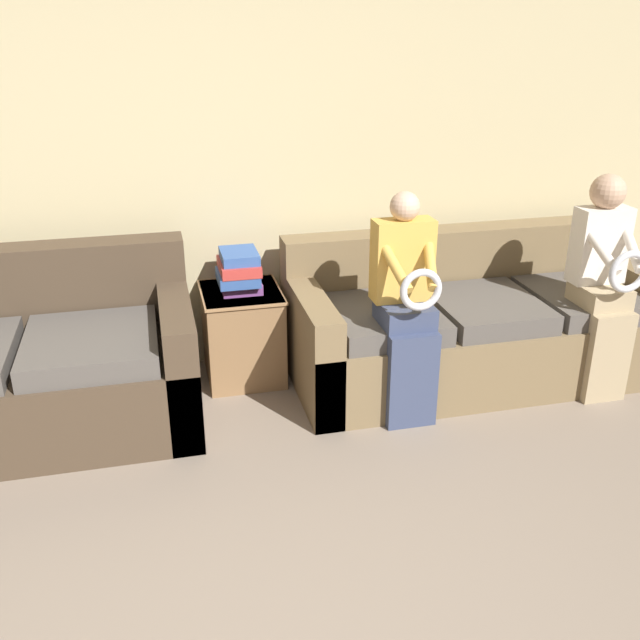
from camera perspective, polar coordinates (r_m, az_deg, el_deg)
name	(u,v)px	position (r m, az deg, el deg)	size (l,w,h in m)	color
wall_back	(181,153)	(4.14, -11.06, 12.98)	(7.93, 0.06, 2.55)	#C6B789
couch_main	(473,325)	(4.29, 12.13, -0.43)	(2.15, 0.90, 0.81)	brown
couch_side	(27,370)	(3.92, -22.36, -3.72)	(1.68, 0.92, 0.87)	#473828
child_left_seated	(406,302)	(3.64, 6.93, 1.46)	(0.31, 0.37, 1.19)	#384260
child_right_seated	(604,277)	(4.15, 21.78, 3.20)	(0.30, 0.38, 1.22)	tan
side_shelf	(243,333)	(4.17, -6.20, -1.04)	(0.45, 0.49, 0.54)	olive
book_stack	(239,271)	(4.03, -6.49, 3.90)	(0.24, 0.30, 0.23)	#7A4284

